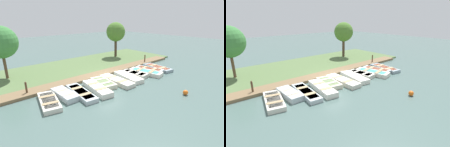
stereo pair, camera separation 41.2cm
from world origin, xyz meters
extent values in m
plane|color=#4C6660|center=(0.00, 0.00, 0.00)|extent=(80.00, 80.00, 0.00)
cube|color=#567042|center=(-5.00, 0.00, 0.09)|extent=(8.00, 24.00, 0.17)
cube|color=brown|center=(-1.28, 0.00, 0.12)|extent=(1.39, 21.34, 0.23)
cube|color=beige|center=(1.13, -6.24, 0.16)|extent=(3.19, 1.77, 0.31)
cube|color=#4C709E|center=(1.13, -6.24, 0.30)|extent=(2.61, 1.41, 0.02)
cube|color=tan|center=(1.69, -6.37, 0.32)|extent=(0.53, 1.06, 0.03)
cube|color=tan|center=(0.57, -6.10, 0.32)|extent=(0.53, 1.06, 0.03)
cube|color=#B2BCC1|center=(0.89, -4.96, 0.20)|extent=(2.62, 1.01, 0.40)
cube|color=beige|center=(0.89, -4.96, 0.38)|extent=(2.15, 0.79, 0.03)
cube|color=beige|center=(1.38, -4.95, 0.41)|extent=(0.27, 0.91, 0.03)
cube|color=beige|center=(0.39, -4.96, 0.41)|extent=(0.27, 0.91, 0.03)
cube|color=#B2BCC1|center=(1.38, -3.89, 0.16)|extent=(3.66, 1.34, 0.31)
cube|color=#4C709E|center=(1.38, -3.89, 0.30)|extent=(3.00, 1.06, 0.02)
cube|color=tan|center=(2.05, -3.97, 0.32)|extent=(0.45, 0.92, 0.03)
cube|color=tan|center=(0.70, -3.82, 0.32)|extent=(0.45, 0.92, 0.03)
cube|color=silver|center=(1.58, -2.55, 0.20)|extent=(3.51, 1.50, 0.41)
cube|color=#6B7F51|center=(1.58, -2.55, 0.39)|extent=(2.87, 1.19, 0.03)
cube|color=tan|center=(2.22, -2.65, 0.42)|extent=(0.48, 0.94, 0.03)
cube|color=tan|center=(0.94, -2.45, 0.42)|extent=(0.48, 0.94, 0.03)
cube|color=beige|center=(0.97, -1.44, 0.19)|extent=(2.81, 1.66, 0.37)
cube|color=#6B7F51|center=(0.97, -1.44, 0.36)|extent=(2.29, 1.31, 0.03)
cube|color=beige|center=(1.46, -1.53, 0.38)|extent=(0.46, 1.14, 0.03)
cube|color=beige|center=(0.48, -1.35, 0.38)|extent=(0.46, 1.14, 0.03)
cube|color=beige|center=(1.33, -0.21, 0.18)|extent=(3.61, 1.08, 0.36)
cube|color=#4C709E|center=(1.33, -0.21, 0.35)|extent=(2.96, 0.85, 0.03)
cube|color=tan|center=(2.02, -0.22, 0.37)|extent=(0.37, 0.95, 0.03)
cube|color=tan|center=(0.65, -0.20, 0.37)|extent=(0.37, 0.95, 0.03)
cube|color=silver|center=(1.38, 1.22, 0.19)|extent=(3.39, 1.61, 0.39)
cube|color=#4C709E|center=(1.38, 1.22, 0.37)|extent=(2.77, 1.28, 0.03)
cube|color=beige|center=(1.99, 1.12, 0.40)|extent=(0.49, 1.03, 0.03)
cube|color=beige|center=(0.77, 1.33, 0.40)|extent=(0.49, 1.03, 0.03)
cube|color=beige|center=(1.13, 2.38, 0.18)|extent=(2.73, 1.41, 0.36)
cube|color=#994C33|center=(1.13, 2.38, 0.34)|extent=(2.23, 1.12, 0.03)
cube|color=beige|center=(1.62, 2.44, 0.37)|extent=(0.39, 1.03, 0.03)
cube|color=beige|center=(0.64, 2.31, 0.37)|extent=(0.39, 1.03, 0.03)
cube|color=silver|center=(1.55, 3.58, 0.19)|extent=(3.49, 1.88, 0.38)
cube|color=teal|center=(1.55, 3.58, 0.36)|extent=(2.85, 1.49, 0.03)
cube|color=tan|center=(2.17, 3.73, 0.39)|extent=(0.56, 1.10, 0.03)
cube|color=tan|center=(0.94, 3.44, 0.39)|extent=(0.56, 1.10, 0.03)
cube|color=#B2BCC1|center=(1.23, 4.68, 0.17)|extent=(3.06, 1.57, 0.35)
cube|color=#994C33|center=(1.23, 4.68, 0.33)|extent=(2.50, 1.24, 0.03)
cube|color=tan|center=(1.78, 4.79, 0.36)|extent=(0.47, 0.97, 0.03)
cube|color=tan|center=(0.69, 4.57, 0.36)|extent=(0.47, 0.97, 0.03)
cube|color=#8C9EA8|center=(1.34, 5.98, 0.15)|extent=(3.50, 1.57, 0.30)
cube|color=#994C33|center=(1.34, 5.98, 0.29)|extent=(2.87, 1.24, 0.02)
cube|color=tan|center=(1.98, 5.90, 0.32)|extent=(0.47, 1.09, 0.03)
cube|color=tan|center=(0.71, 6.06, 0.32)|extent=(0.47, 1.09, 0.03)
cylinder|color=brown|center=(-1.17, -6.91, 0.50)|extent=(0.14, 0.14, 1.00)
sphere|color=brown|center=(-1.17, -6.91, 1.03)|extent=(0.13, 0.13, 0.13)
cylinder|color=brown|center=(-1.17, 6.96, 0.50)|extent=(0.14, 0.14, 1.00)
sphere|color=brown|center=(-1.17, 6.96, 1.03)|extent=(0.13, 0.13, 0.13)
sphere|color=orange|center=(6.57, 1.87, 0.19)|extent=(0.38, 0.38, 0.38)
cylinder|color=brown|center=(-5.86, -7.15, 1.34)|extent=(0.24, 0.24, 2.68)
sphere|color=#3D7F3D|center=(-5.86, -7.15, 3.45)|extent=(2.80, 2.80, 2.80)
cylinder|color=#4C3828|center=(-5.92, 6.47, 1.42)|extent=(0.35, 0.35, 2.83)
sphere|color=#4C7A2D|center=(-5.92, 6.47, 3.54)|extent=(2.56, 2.56, 2.56)
camera|label=1|loc=(11.71, -10.12, 5.58)|focal=28.00mm
camera|label=2|loc=(11.98, -9.81, 5.58)|focal=28.00mm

